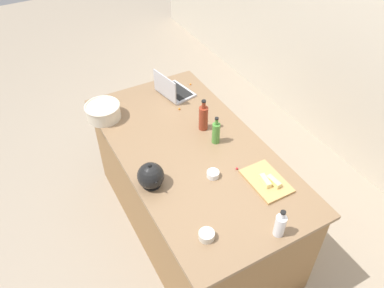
{
  "coord_description": "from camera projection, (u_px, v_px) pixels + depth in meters",
  "views": [
    {
      "loc": [
        1.81,
        -1.0,
        2.81
      ],
      "look_at": [
        0.0,
        0.0,
        0.95
      ],
      "focal_mm": 35.76,
      "sensor_mm": 36.0,
      "label": 1
    }
  ],
  "objects": [
    {
      "name": "ground_plane",
      "position": [
        192.0,
        223.0,
        3.42
      ],
      "size": [
        12.0,
        12.0,
        0.0
      ],
      "primitive_type": "plane",
      "color": "gray"
    },
    {
      "name": "wall_back",
      "position": [
        384.0,
        43.0,
        3.21
      ],
      "size": [
        8.0,
        0.1,
        2.6
      ],
      "primitive_type": "cube",
      "color": "beige",
      "rests_on": "ground"
    },
    {
      "name": "island_counter",
      "position": [
        192.0,
        189.0,
        3.11
      ],
      "size": [
        1.96,
        1.03,
        0.9
      ],
      "color": "olive",
      "rests_on": "ground"
    },
    {
      "name": "laptop",
      "position": [
        172.0,
        90.0,
        3.31
      ],
      "size": [
        0.35,
        0.28,
        0.22
      ],
      "color": "#B7B7BC",
      "rests_on": "island_counter"
    },
    {
      "name": "mixing_bowl_large",
      "position": [
        103.0,
        111.0,
        3.05
      ],
      "size": [
        0.28,
        0.28,
        0.12
      ],
      "color": "beige",
      "rests_on": "island_counter"
    },
    {
      "name": "bottle_vinegar",
      "position": [
        280.0,
        225.0,
        2.21
      ],
      "size": [
        0.07,
        0.07,
        0.2
      ],
      "color": "white",
      "rests_on": "island_counter"
    },
    {
      "name": "bottle_olive",
      "position": [
        216.0,
        132.0,
        2.82
      ],
      "size": [
        0.06,
        0.06,
        0.23
      ],
      "color": "#4C8C38",
      "rests_on": "island_counter"
    },
    {
      "name": "bottle_soy",
      "position": [
        203.0,
        117.0,
        2.92
      ],
      "size": [
        0.07,
        0.07,
        0.26
      ],
      "color": "maroon",
      "rests_on": "island_counter"
    },
    {
      "name": "kettle",
      "position": [
        151.0,
        176.0,
        2.5
      ],
      "size": [
        0.21,
        0.18,
        0.2
      ],
      "color": "black",
      "rests_on": "island_counter"
    },
    {
      "name": "cutting_board",
      "position": [
        266.0,
        181.0,
        2.57
      ],
      "size": [
        0.34,
        0.22,
        0.02
      ],
      "primitive_type": "cube",
      "color": "tan",
      "rests_on": "island_counter"
    },
    {
      "name": "butter_stick_left",
      "position": [
        265.0,
        181.0,
        2.53
      ],
      "size": [
        0.11,
        0.05,
        0.04
      ],
      "primitive_type": "cube",
      "rotation": [
        0.0,
        0.0,
        -0.15
      ],
      "color": "#F4E58C",
      "rests_on": "cutting_board"
    },
    {
      "name": "butter_stick_right",
      "position": [
        274.0,
        181.0,
        2.53
      ],
      "size": [
        0.11,
        0.05,
        0.04
      ],
      "primitive_type": "cube",
      "rotation": [
        0.0,
        0.0,
        0.1
      ],
      "color": "#F4E58C",
      "rests_on": "cutting_board"
    },
    {
      "name": "ramekin_small",
      "position": [
        213.0,
        174.0,
        2.6
      ],
      "size": [
        0.09,
        0.09,
        0.04
      ],
      "primitive_type": "cylinder",
      "color": "white",
      "rests_on": "island_counter"
    },
    {
      "name": "ramekin_medium",
      "position": [
        207.0,
        235.0,
        2.23
      ],
      "size": [
        0.1,
        0.1,
        0.05
      ],
      "primitive_type": "cylinder",
      "color": "beige",
      "rests_on": "island_counter"
    },
    {
      "name": "candy_0",
      "position": [
        179.0,
        109.0,
        3.17
      ],
      "size": [
        0.02,
        0.02,
        0.02
      ],
      "primitive_type": "sphere",
      "color": "orange",
      "rests_on": "island_counter"
    },
    {
      "name": "candy_1",
      "position": [
        176.0,
        84.0,
        3.44
      ],
      "size": [
        0.02,
        0.02,
        0.02
      ],
      "primitive_type": "sphere",
      "color": "green",
      "rests_on": "island_counter"
    },
    {
      "name": "candy_2",
      "position": [
        168.0,
        90.0,
        3.39
      ],
      "size": [
        0.01,
        0.01,
        0.01
      ],
      "primitive_type": "sphere",
      "color": "green",
      "rests_on": "island_counter"
    },
    {
      "name": "candy_3",
      "position": [
        190.0,
        84.0,
        3.45
      ],
      "size": [
        0.02,
        0.02,
        0.02
      ],
      "primitive_type": "sphere",
      "color": "orange",
      "rests_on": "island_counter"
    },
    {
      "name": "candy_4",
      "position": [
        237.0,
        169.0,
        2.65
      ],
      "size": [
        0.02,
        0.02,
        0.02
      ],
      "primitive_type": "sphere",
      "color": "red",
      "rests_on": "island_counter"
    }
  ]
}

